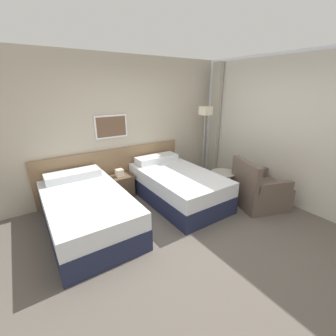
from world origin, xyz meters
TOP-DOWN VIEW (x-y plane):
  - ground_plane at (0.00, 0.00)m, footprint 16.00×16.00m
  - wall_headboard at (-0.03, 2.06)m, footprint 10.00×0.10m
  - wall_window at (2.13, -0.13)m, footprint 0.21×4.53m
  - bed_near_door at (-1.31, 1.00)m, footprint 1.14×2.00m
  - bed_near_window at (0.41, 1.00)m, footprint 1.14×2.00m
  - nightstand at (-0.45, 1.77)m, footprint 0.47×0.37m
  - floor_lamp at (1.56, 1.54)m, footprint 0.24×0.24m
  - side_table at (1.23, 0.59)m, footprint 0.49×0.49m
  - armchair at (1.54, -0.03)m, footprint 1.03×1.01m

SIDE VIEW (x-z plane):
  - ground_plane at x=0.00m, z-range 0.00..0.00m
  - nightstand at x=-0.45m, z-range -0.06..0.52m
  - armchair at x=1.54m, z-range -0.17..0.73m
  - bed_near_door at x=-1.31m, z-range -0.06..0.66m
  - bed_near_window at x=0.41m, z-range -0.06..0.66m
  - side_table at x=1.23m, z-range 0.11..0.64m
  - wall_headboard at x=-0.03m, z-range -0.06..2.64m
  - wall_window at x=2.13m, z-range -0.01..2.69m
  - floor_lamp at x=1.56m, z-range 0.54..2.25m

